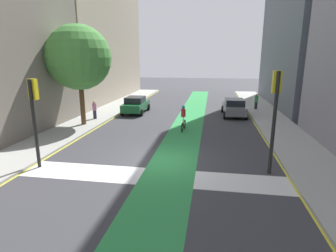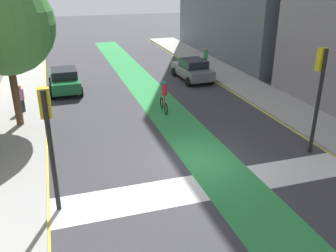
{
  "view_description": "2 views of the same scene",
  "coord_description": "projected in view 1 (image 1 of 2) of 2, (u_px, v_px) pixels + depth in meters",
  "views": [
    {
      "loc": [
        2.49,
        -12.88,
        5.12
      ],
      "look_at": [
        -0.19,
        3.58,
        0.93
      ],
      "focal_mm": 28.95,
      "sensor_mm": 36.0,
      "label": 1
    },
    {
      "loc": [
        -5.2,
        -12.7,
        7.37
      ],
      "look_at": [
        -0.52,
        2.04,
        0.86
      ],
      "focal_mm": 38.86,
      "sensor_mm": 36.0,
      "label": 2
    }
  ],
  "objects": [
    {
      "name": "curb_stripe_left",
      "position": [
        54.0,
        154.0,
        14.9
      ],
      "size": [
        0.16,
        60.0,
        0.01
      ],
      "primitive_type": "cube",
      "color": "yellow",
      "rests_on": "ground_plane"
    },
    {
      "name": "car_grey_right_far",
      "position": [
        234.0,
        107.0,
        24.48
      ],
      "size": [
        2.14,
        4.26,
        1.57
      ],
      "color": "slate",
      "rests_on": "ground_plane"
    },
    {
      "name": "car_green_left_far",
      "position": [
        136.0,
        105.0,
        25.86
      ],
      "size": [
        2.06,
        4.22,
        1.57
      ],
      "color": "#196033",
      "rests_on": "ground_plane"
    },
    {
      "name": "ground_plane",
      "position": [
        160.0,
        160.0,
        13.97
      ],
      "size": [
        120.0,
        120.0,
        0.0
      ],
      "primitive_type": "plane",
      "color": "#38383D"
    },
    {
      "name": "traffic_signal_near_right",
      "position": [
        275.0,
        104.0,
        11.71
      ],
      "size": [
        0.35,
        0.52,
        4.6
      ],
      "color": "black",
      "rests_on": "ground_plane"
    },
    {
      "name": "sidewalk_right",
      "position": [
        316.0,
        168.0,
        12.78
      ],
      "size": [
        3.0,
        60.0,
        0.15
      ],
      "primitive_type": "cube",
      "color": "#9E9E99",
      "rests_on": "ground_plane"
    },
    {
      "name": "street_tree_near",
      "position": [
        79.0,
        58.0,
        19.77
      ],
      "size": [
        4.72,
        4.72,
        7.37
      ],
      "color": "brown",
      "rests_on": "sidewalk_left"
    },
    {
      "name": "crosswalk_band",
      "position": [
        152.0,
        176.0,
        12.05
      ],
      "size": [
        12.0,
        1.8,
        0.01
      ],
      "primitive_type": "cube",
      "color": "silver",
      "rests_on": "ground_plane"
    },
    {
      "name": "bike_lane_paint",
      "position": [
        174.0,
        161.0,
        13.86
      ],
      "size": [
        2.4,
        60.0,
        0.01
      ],
      "primitive_type": "cube",
      "color": "#2D8C47",
      "rests_on": "ground_plane"
    },
    {
      "name": "cyclist_in_lane",
      "position": [
        183.0,
        118.0,
        19.45
      ],
      "size": [
        0.32,
        1.73,
        1.86
      ],
      "color": "black",
      "rests_on": "ground_plane"
    },
    {
      "name": "pedestrian_sidewalk_left_a",
      "position": [
        95.0,
        110.0,
        22.68
      ],
      "size": [
        0.34,
        0.34,
        1.53
      ],
      "color": "#262638",
      "rests_on": "sidewalk_left"
    },
    {
      "name": "pedestrian_sidewalk_right_b",
      "position": [
        256.0,
        101.0,
        27.07
      ],
      "size": [
        0.34,
        0.34,
        1.54
      ],
      "color": "#262638",
      "rests_on": "sidewalk_right"
    },
    {
      "name": "sidewalk_left",
      "position": [
        29.0,
        151.0,
        15.12
      ],
      "size": [
        3.0,
        60.0,
        0.15
      ],
      "primitive_type": "cube",
      "color": "#9E9E99",
      "rests_on": "ground_plane"
    },
    {
      "name": "curb_stripe_right",
      "position": [
        283.0,
        167.0,
        13.03
      ],
      "size": [
        0.16,
        60.0,
        0.01
      ],
      "primitive_type": "cube",
      "color": "yellow",
      "rests_on": "ground_plane"
    },
    {
      "name": "traffic_signal_near_left",
      "position": [
        34.0,
        106.0,
        12.51
      ],
      "size": [
        0.35,
        0.52,
        4.2
      ],
      "color": "black",
      "rests_on": "ground_plane"
    }
  ]
}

